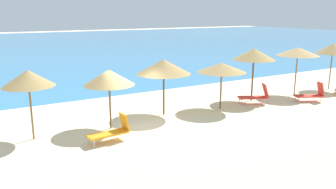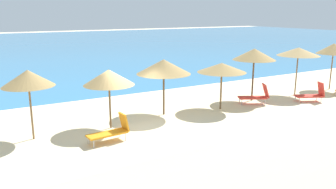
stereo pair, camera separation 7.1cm
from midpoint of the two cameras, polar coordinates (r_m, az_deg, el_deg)
The scene contains 13 objects.
ground_plane at distance 14.43m, azimuth -4.51°, elevation -6.00°, with size 160.00×160.00×0.00m, color beige.
sea_water at distance 53.55m, azimuth -23.76°, elevation 7.29°, with size 160.00×68.96×0.01m, color teal.
dune_ridge at distance 8.66m, azimuth 26.32°, elevation -13.77°, with size 48.32×5.52×2.11m, color beige.
beach_umbrella_3 at distance 13.86m, azimuth -22.14°, elevation 2.52°, with size 1.95×1.95×2.73m.
beach_umbrella_4 at distance 14.34m, azimuth -9.68°, elevation 2.83°, with size 2.12×2.12×2.53m.
beach_umbrella_5 at distance 16.09m, azimuth -0.60°, elevation 4.65°, with size 2.57×2.57×2.68m.
beach_umbrella_6 at distance 17.28m, azimuth 9.06°, elevation 4.43°, with size 2.45×2.45×2.37m.
beach_umbrella_7 at distance 19.32m, azimuth 14.27°, elevation 6.49°, with size 2.33×2.33×2.90m.
beach_umbrella_8 at distance 21.47m, azimuth 20.97°, elevation 6.67°, with size 2.44×2.44×2.82m.
beach_umbrella_9 at distance 23.94m, azimuth 25.94°, elevation 6.88°, with size 2.08×2.08×2.92m.
lounge_chair_1 at distance 20.49m, azimuth 22.98°, elevation 0.08°, with size 1.62×1.18×1.08m.
lounge_chair_2 at distance 13.28m, azimuth -9.17°, elevation -5.94°, with size 1.63×0.69×1.03m.
lounge_chair_3 at distance 18.96m, azimuth 14.60°, elevation -0.17°, with size 1.67×1.25×1.10m.
Camera 2 is at (-5.74, -12.33, 4.83)m, focal length 36.63 mm.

